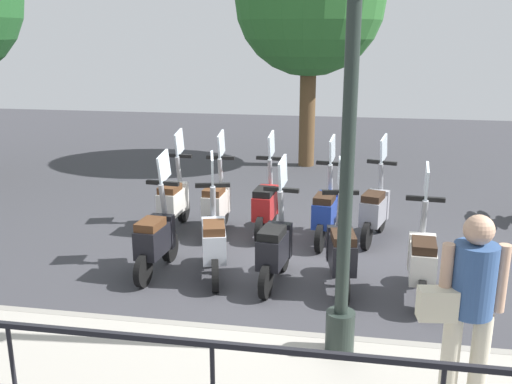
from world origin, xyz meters
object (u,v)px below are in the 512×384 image
(scooter_near_2, at_px, (275,247))
(scooter_far_2, at_px, (266,204))
(pedestrian_with_bag, at_px, (468,301))
(scooter_far_1, at_px, (326,211))
(lamp_post_near, at_px, (347,164))
(scooter_far_3, at_px, (217,203))
(tree_distant, at_px, (310,1))
(scooter_near_1, at_px, (341,251))
(scooter_near_4, at_px, (156,238))
(scooter_far_4, at_px, (174,200))
(scooter_near_3, at_px, (214,241))
(scooter_far_0, at_px, (375,209))
(scooter_near_0, at_px, (422,260))

(scooter_near_2, relative_size, scooter_far_2, 1.00)
(pedestrian_with_bag, bearing_deg, scooter_far_1, 10.20)
(lamp_post_near, distance_m, scooter_far_3, 4.15)
(pedestrian_with_bag, xyz_separation_m, tree_distant, (8.93, 1.96, 2.56))
(scooter_near_1, distance_m, scooter_near_4, 2.32)
(scooter_far_4, bearing_deg, scooter_near_3, -144.61)
(scooter_far_2, bearing_deg, tree_distant, 1.82)
(scooter_far_0, distance_m, scooter_far_2, 1.62)
(lamp_post_near, height_order, scooter_far_3, lamp_post_near)
(scooter_near_4, bearing_deg, scooter_far_4, 14.98)
(scooter_near_3, bearing_deg, scooter_far_0, -64.77)
(scooter_near_0, height_order, scooter_near_4, same)
(scooter_near_2, xyz_separation_m, scooter_far_3, (1.68, 1.14, 0.00))
(scooter_far_3, bearing_deg, scooter_far_0, -86.60)
(scooter_far_0, relative_size, scooter_far_4, 1.00)
(scooter_far_0, xyz_separation_m, scooter_far_3, (-0.09, 2.37, 0.00))
(scooter_far_0, bearing_deg, pedestrian_with_bag, -157.00)
(scooter_near_2, xyz_separation_m, scooter_near_3, (0.07, 0.78, 0.00))
(scooter_near_0, xyz_separation_m, scooter_far_4, (1.81, 3.53, 0.00))
(scooter_near_1, bearing_deg, tree_distant, -0.01)
(scooter_far_4, bearing_deg, scooter_far_2, -84.92)
(scooter_near_2, bearing_deg, scooter_near_4, 94.91)
(pedestrian_with_bag, relative_size, scooter_far_1, 1.03)
(pedestrian_with_bag, distance_m, scooter_far_4, 5.45)
(scooter_near_2, relative_size, scooter_near_3, 1.00)
(scooter_far_3, distance_m, scooter_far_4, 0.69)
(scooter_near_4, height_order, scooter_far_4, same)
(scooter_near_4, relative_size, scooter_far_0, 1.00)
(scooter_far_0, height_order, scooter_far_1, same)
(scooter_far_1, bearing_deg, scooter_near_4, 134.16)
(pedestrian_with_bag, xyz_separation_m, scooter_near_2, (2.36, 1.77, -0.60))
(lamp_post_near, xyz_separation_m, scooter_far_0, (3.44, -0.39, -1.44))
(pedestrian_with_bag, bearing_deg, scooter_near_2, 29.49)
(scooter_near_2, distance_m, scooter_far_2, 1.80)
(scooter_near_2, height_order, scooter_near_4, same)
(tree_distant, height_order, scooter_near_1, tree_distant)
(scooter_near_1, height_order, scooter_far_1, same)
(scooter_far_1, relative_size, scooter_far_4, 1.00)
(lamp_post_near, distance_m, scooter_near_0, 2.30)
(scooter_near_4, xyz_separation_m, scooter_far_2, (1.70, -1.15, 0.00))
(scooter_near_2, height_order, scooter_far_1, same)
(scooter_near_1, relative_size, scooter_near_4, 1.00)
(scooter_far_1, bearing_deg, scooter_near_1, -162.43)
(lamp_post_near, bearing_deg, scooter_far_0, -6.54)
(scooter_near_4, distance_m, scooter_far_4, 1.67)
(scooter_near_2, xyz_separation_m, scooter_far_2, (1.76, 0.38, 0.00))
(pedestrian_with_bag, distance_m, scooter_far_3, 5.01)
(scooter_near_3, relative_size, scooter_near_4, 1.00)
(pedestrian_with_bag, bearing_deg, scooter_far_3, 28.39)
(tree_distant, distance_m, scooter_near_0, 7.63)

